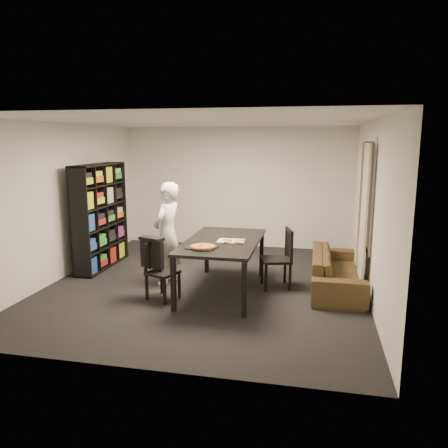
% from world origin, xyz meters
% --- Properties ---
extents(room, '(5.01, 5.51, 2.61)m').
position_xyz_m(room, '(0.00, 0.00, 1.30)').
color(room, black).
rests_on(room, ground).
extents(window_pane, '(0.02, 1.40, 1.60)m').
position_xyz_m(window_pane, '(2.48, 0.60, 1.50)').
color(window_pane, black).
rests_on(window_pane, room).
extents(window_frame, '(0.03, 1.52, 1.72)m').
position_xyz_m(window_frame, '(2.48, 0.60, 1.50)').
color(window_frame, white).
rests_on(window_frame, room).
extents(curtain_left, '(0.03, 0.70, 2.25)m').
position_xyz_m(curtain_left, '(2.40, 0.08, 1.15)').
color(curtain_left, beige).
rests_on(curtain_left, room).
extents(curtain_right, '(0.03, 0.70, 2.25)m').
position_xyz_m(curtain_right, '(2.40, 1.12, 1.15)').
color(curtain_right, beige).
rests_on(curtain_right, room).
extents(bookshelf, '(0.35, 1.50, 1.90)m').
position_xyz_m(bookshelf, '(-2.16, 0.60, 0.95)').
color(bookshelf, black).
rests_on(bookshelf, room).
extents(dining_table, '(1.09, 1.96, 0.82)m').
position_xyz_m(dining_table, '(0.32, -0.27, 0.74)').
color(dining_table, black).
rests_on(dining_table, room).
extents(chair_left, '(0.51, 0.51, 0.85)m').
position_xyz_m(chair_left, '(-0.55, -0.74, 0.48)').
color(chair_left, black).
rests_on(chair_left, room).
extents(chair_right, '(0.55, 0.55, 0.95)m').
position_xyz_m(chair_right, '(1.20, 0.12, 0.54)').
color(chair_right, black).
rests_on(chair_right, room).
extents(draped_jacket, '(0.41, 0.28, 0.47)m').
position_xyz_m(draped_jacket, '(-0.66, -0.70, 0.70)').
color(draped_jacket, black).
rests_on(draped_jacket, chair_left).
extents(person, '(0.52, 0.68, 1.66)m').
position_xyz_m(person, '(-0.64, -0.06, 0.83)').
color(person, silver).
rests_on(person, room).
extents(baking_tray, '(0.45, 0.38, 0.01)m').
position_xyz_m(baking_tray, '(0.14, -0.80, 0.82)').
color(baking_tray, black).
rests_on(baking_tray, dining_table).
extents(pepperoni_pizza, '(0.35, 0.35, 0.03)m').
position_xyz_m(pepperoni_pizza, '(0.15, -0.82, 0.84)').
color(pepperoni_pizza, olive).
rests_on(pepperoni_pizza, dining_table).
extents(kitchen_towel, '(0.41, 0.31, 0.01)m').
position_xyz_m(kitchen_towel, '(0.46, -0.30, 0.82)').
color(kitchen_towel, silver).
rests_on(kitchen_towel, dining_table).
extents(pizza_slices, '(0.42, 0.37, 0.01)m').
position_xyz_m(pizza_slices, '(0.51, -0.34, 0.83)').
color(pizza_slices, gold).
rests_on(pizza_slices, dining_table).
extents(sofa, '(0.79, 2.01, 0.59)m').
position_xyz_m(sofa, '(2.07, 0.26, 0.29)').
color(sofa, '#392B17').
rests_on(sofa, room).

